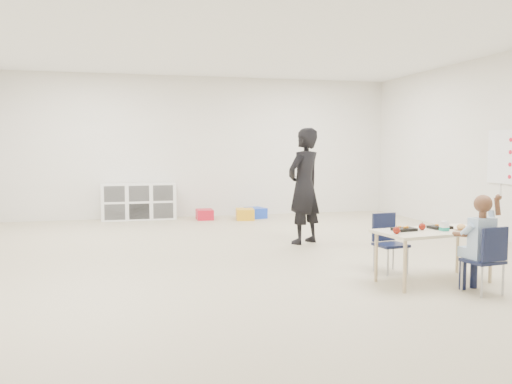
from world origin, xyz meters
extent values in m
plane|color=beige|center=(0.00, 0.00, 0.00)|extent=(9.00, 9.00, 0.00)
plane|color=white|center=(0.00, 0.00, 2.80)|extent=(9.00, 9.00, 0.00)
cube|color=white|center=(0.00, 4.50, 1.40)|extent=(8.00, 0.02, 2.80)
cube|color=#FEF2CB|center=(1.56, -1.46, 0.53)|extent=(1.25, 0.75, 0.03)
cube|color=black|center=(1.67, -1.39, 0.56)|extent=(0.24, 0.19, 0.03)
cube|color=black|center=(1.23, -1.43, 0.56)|extent=(0.24, 0.19, 0.03)
cube|color=white|center=(1.60, -1.57, 0.59)|extent=(0.08, 0.08, 0.10)
ellipsoid|color=tan|center=(1.81, -1.55, 0.58)|extent=(0.09, 0.09, 0.07)
sphere|color=maroon|center=(1.44, -1.43, 0.58)|extent=(0.07, 0.07, 0.07)
sphere|color=maroon|center=(1.06, -1.60, 0.58)|extent=(0.07, 0.07, 0.07)
cube|color=white|center=(-1.20, 4.28, 0.35)|extent=(1.40, 0.40, 0.70)
cube|color=white|center=(3.98, 0.60, 1.25)|extent=(0.02, 0.60, 0.80)
imported|color=black|center=(1.02, 1.03, 0.83)|extent=(0.73, 0.66, 1.67)
cube|color=red|center=(0.03, 3.98, 0.10)|extent=(0.32, 0.40, 0.19)
cube|color=gold|center=(0.78, 3.77, 0.10)|extent=(0.39, 0.47, 0.21)
cube|color=blue|center=(1.05, 3.97, 0.10)|extent=(0.40, 0.47, 0.20)
camera|label=1|loc=(-1.56, -6.33, 1.39)|focal=38.00mm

